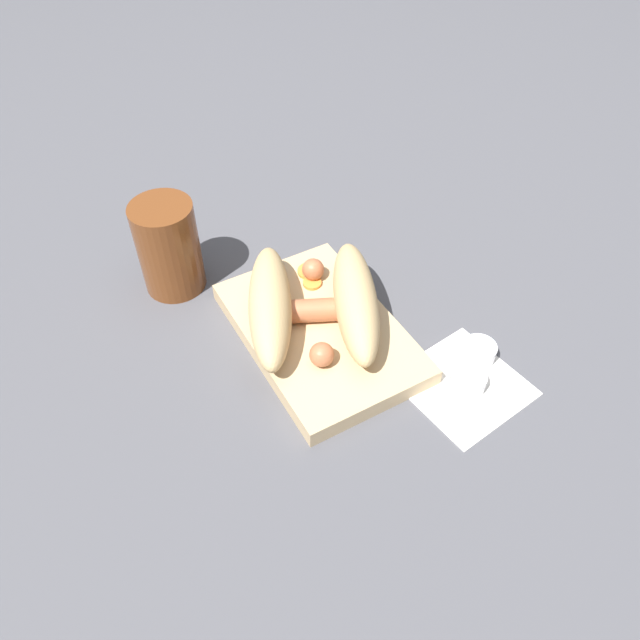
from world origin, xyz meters
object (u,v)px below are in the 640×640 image
(drink_glass, at_px, (169,247))
(sausage, at_px, (317,309))
(condiment_cup_near, at_px, (468,382))
(bread_roll, at_px, (313,303))
(condiment_cup_far, at_px, (478,353))
(food_tray, at_px, (320,332))

(drink_glass, bearing_deg, sausage, -143.90)
(drink_glass, bearing_deg, condiment_cup_near, -145.51)
(sausage, bearing_deg, bread_roll, 107.54)
(condiment_cup_far, bearing_deg, condiment_cup_near, 126.06)
(bread_roll, height_order, condiment_cup_near, bread_roll)
(food_tray, distance_m, drink_glass, 0.22)
(sausage, xyz_separation_m, condiment_cup_near, (-0.16, -0.10, -0.03))
(condiment_cup_near, height_order, drink_glass, drink_glass)
(food_tray, bearing_deg, sausage, -15.66)
(drink_glass, bearing_deg, condiment_cup_far, -138.75)
(food_tray, height_order, condiment_cup_near, same)
(food_tray, relative_size, condiment_cup_far, 6.36)
(condiment_cup_near, xyz_separation_m, condiment_cup_far, (0.03, -0.04, 0.00))
(condiment_cup_far, distance_m, drink_glass, 0.40)
(condiment_cup_near, distance_m, drink_glass, 0.40)
(food_tray, relative_size, bread_roll, 1.06)
(bread_roll, bearing_deg, condiment_cup_near, -145.26)
(bread_roll, height_order, drink_glass, drink_glass)
(bread_roll, height_order, sausage, bread_roll)
(food_tray, relative_size, sausage, 1.64)
(food_tray, relative_size, drink_glass, 2.08)
(sausage, bearing_deg, food_tray, 164.34)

